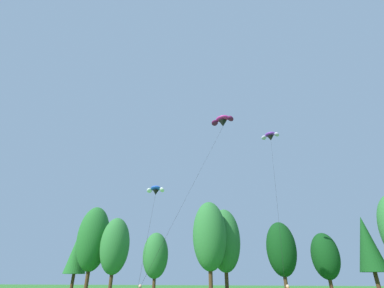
% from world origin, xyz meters
% --- Properties ---
extents(treeline_tree_a, '(4.09, 4.09, 11.32)m').
position_xyz_m(treeline_tree_a, '(-31.07, 54.78, 7.09)').
color(treeline_tree_a, '#472D19').
rests_on(treeline_tree_a, ground_plane).
extents(treeline_tree_b, '(5.80, 5.80, 14.80)m').
position_xyz_m(treeline_tree_b, '(-26.56, 52.34, 8.96)').
color(treeline_tree_b, '#472D19').
rests_on(treeline_tree_b, ground_plane).
extents(treeline_tree_c, '(5.13, 5.13, 12.34)m').
position_xyz_m(treeline_tree_c, '(-21.53, 51.58, 7.47)').
color(treeline_tree_c, '#472D19').
rests_on(treeline_tree_c, ground_plane).
extents(treeline_tree_d, '(4.39, 4.39, 9.60)m').
position_xyz_m(treeline_tree_d, '(-14.07, 52.61, 5.81)').
color(treeline_tree_d, '#472D19').
rests_on(treeline_tree_d, ground_plane).
extents(treeline_tree_e, '(5.70, 5.70, 14.46)m').
position_xyz_m(treeline_tree_e, '(-4.28, 51.95, 8.75)').
color(treeline_tree_e, '#472D19').
rests_on(treeline_tree_e, ground_plane).
extents(treeline_tree_f, '(5.55, 5.55, 13.90)m').
position_xyz_m(treeline_tree_f, '(-2.18, 55.87, 8.41)').
color(treeline_tree_f, '#472D19').
rests_on(treeline_tree_f, ground_plane).
extents(treeline_tree_g, '(4.66, 4.66, 10.61)m').
position_xyz_m(treeline_tree_g, '(7.23, 52.84, 6.42)').
color(treeline_tree_g, '#472D19').
rests_on(treeline_tree_g, ground_plane).
extents(treeline_tree_h, '(4.15, 4.15, 8.72)m').
position_xyz_m(treeline_tree_h, '(13.70, 53.17, 5.28)').
color(treeline_tree_h, '#472D19').
rests_on(treeline_tree_h, ground_plane).
extents(treeline_tree_i, '(4.16, 4.16, 11.63)m').
position_xyz_m(treeline_tree_i, '(21.06, 56.22, 7.28)').
color(treeline_tree_i, '#472D19').
rests_on(treeline_tree_i, ground_plane).
extents(parafoil_kite_high_magenta, '(6.37, 14.83, 21.02)m').
position_xyz_m(parafoil_kite_high_magenta, '(0.64, 35.91, 21.43)').
color(parafoil_kite_high_magenta, '#D12893').
extents(parafoil_kite_mid_purple, '(3.13, 17.70, 20.14)m').
position_xyz_m(parafoil_kite_mid_purple, '(6.97, 40.45, 20.63)').
color(parafoil_kite_mid_purple, purple).
extents(parafoil_kite_far_blue_white, '(4.99, 12.72, 11.21)m').
position_xyz_m(parafoil_kite_far_blue_white, '(-7.83, 34.28, 11.77)').
color(parafoil_kite_far_blue_white, blue).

